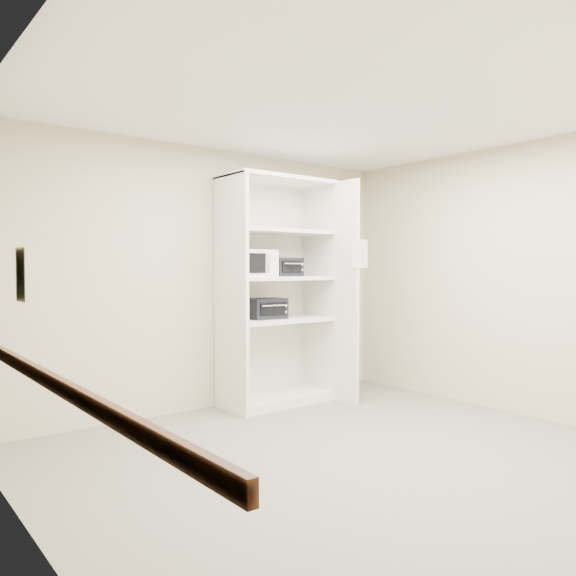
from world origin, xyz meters
TOP-DOWN VIEW (x-y plane):
  - floor at (0.00, 0.00)m, footprint 4.50×4.00m
  - ceiling at (0.00, 0.00)m, footprint 4.50×4.00m
  - wall_back at (0.00, 2.00)m, footprint 4.50×0.02m
  - wall_left at (-2.25, 0.00)m, footprint 0.02×4.00m
  - wall_right at (2.25, 0.00)m, footprint 0.02×4.00m
  - shelving_unit at (0.67, 1.70)m, footprint 1.24×0.92m
  - microwave at (0.29, 1.72)m, footprint 0.48×0.38m
  - toaster_oven_upper at (0.73, 1.73)m, footprint 0.36×0.28m
  - toaster_oven_lower at (0.49, 1.73)m, footprint 0.41×0.32m
  - paper_sign at (1.23, 1.07)m, footprint 0.23×0.01m
  - chair_rail at (-2.23, 0.00)m, footprint 0.04×3.98m
  - wall_poster at (-2.24, 0.30)m, footprint 0.01×0.22m

SIDE VIEW (x-z plane):
  - floor at x=0.00m, z-range -0.01..0.01m
  - chair_rail at x=-2.23m, z-range 0.86..0.94m
  - toaster_oven_lower at x=0.49m, z-range 0.92..1.14m
  - shelving_unit at x=0.67m, z-range -0.08..2.34m
  - wall_back at x=0.00m, z-range 0.00..2.70m
  - wall_left at x=-2.25m, z-range 0.00..2.70m
  - wall_right at x=2.25m, z-range 0.00..2.70m
  - wall_poster at x=-2.24m, z-range 1.27..1.58m
  - toaster_oven_upper at x=0.73m, z-range 1.37..1.57m
  - microwave at x=0.29m, z-range 1.37..1.65m
  - paper_sign at x=1.23m, z-range 1.46..1.76m
  - ceiling at x=0.00m, z-range 2.70..2.71m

